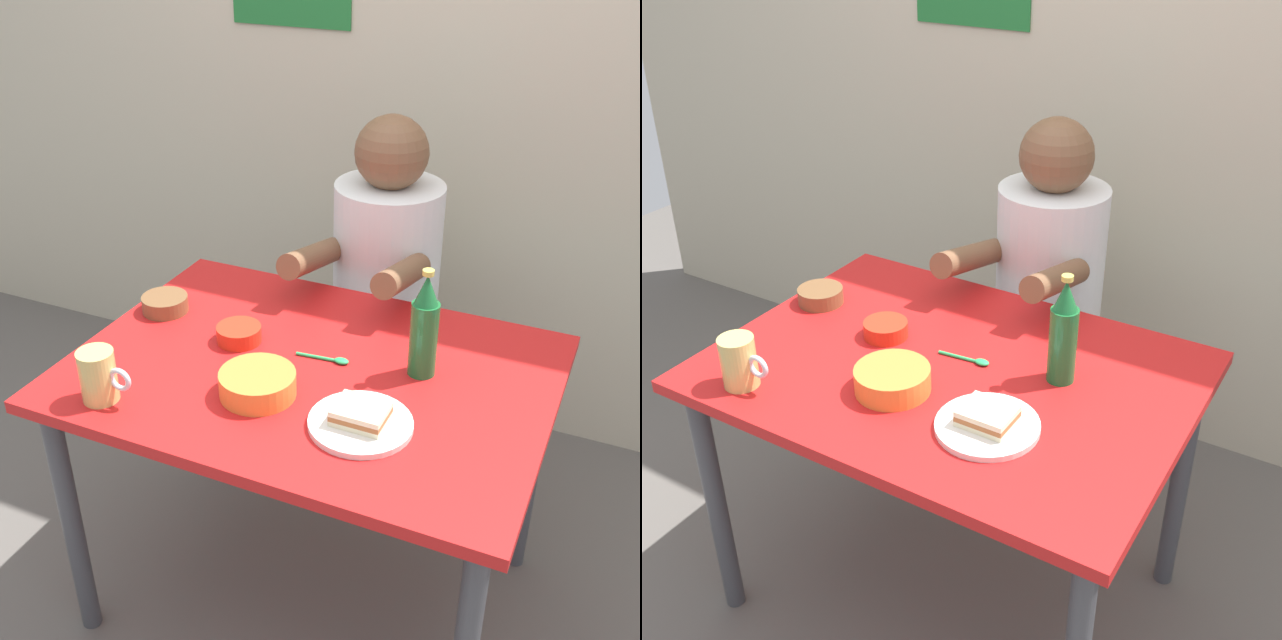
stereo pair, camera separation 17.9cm
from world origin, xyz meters
The scene contains 13 objects.
ground_plane centered at (0.00, 0.00, 0.00)m, with size 6.00×6.00×0.00m, color #59544F.
wall_back centered at (0.00, 1.05, 1.30)m, with size 4.40×0.09×2.60m.
dining_table centered at (0.00, 0.00, 0.65)m, with size 1.10×0.80×0.74m.
stool centered at (-0.04, 0.63, 0.35)m, with size 0.34×0.34×0.45m.
person_seated centered at (-0.04, 0.62, 0.77)m, with size 0.33×0.56×0.72m.
plate_orange centered at (0.19, -0.16, 0.75)m, with size 0.22×0.22×0.01m, color silver.
sandwich centered at (0.19, -0.16, 0.77)m, with size 0.11×0.09×0.04m.
beer_mug centered at (-0.36, -0.30, 0.80)m, with size 0.13×0.08×0.12m.
beer_bottle centered at (0.24, 0.08, 0.86)m, with size 0.06×0.06×0.26m.
sauce_bowl_chili centered at (-0.21, 0.03, 0.76)m, with size 0.11×0.11×0.04m.
soup_bowl_orange centered at (-0.06, -0.15, 0.77)m, with size 0.17×0.17×0.05m.
condiment_bowl_brown centered at (-0.46, 0.09, 0.76)m, with size 0.12×0.12×0.04m.
spoon centered at (0.04, 0.04, 0.75)m, with size 0.13×0.03×0.01m.
Camera 2 is at (0.81, -1.30, 1.73)m, focal length 43.94 mm.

